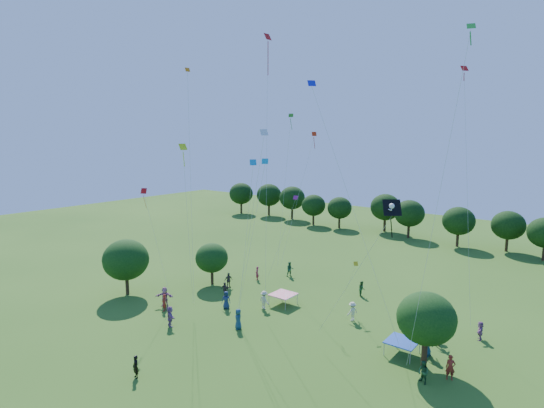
{
  "coord_description": "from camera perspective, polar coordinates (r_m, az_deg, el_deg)",
  "views": [
    {
      "loc": [
        20.91,
        -12.51,
        16.24
      ],
      "look_at": [
        0.0,
        14.0,
        11.0
      ],
      "focal_mm": 28.0,
      "sensor_mm": 36.0,
      "label": 1
    }
  ],
  "objects": [
    {
      "name": "small_kite_4",
      "position": [
        30.75,
        8.36,
        7.01
      ],
      "size": [
        6.57,
        2.91,
        19.02
      ],
      "color": "#1119B2"
    },
    {
      "name": "small_kite_12",
      "position": [
        35.05,
        -2.99,
        1.07
      ],
      "size": [
        2.12,
        0.57,
        13.25
      ],
      "color": "#1384C6"
    },
    {
      "name": "crowd_person_0",
      "position": [
        42.0,
        -6.19,
        -12.7
      ],
      "size": [
        0.97,
        0.86,
        1.73
      ],
      "primitive_type": "imported",
      "rotation": [
        0.0,
        0.0,
        0.59
      ],
      "color": "navy",
      "rests_on": "ground"
    },
    {
      "name": "crowd_person_15",
      "position": [
        38.53,
        20.86,
        -15.25
      ],
      "size": [
        0.86,
        1.28,
        1.79
      ],
      "primitive_type": "imported",
      "rotation": [
        0.0,
        0.0,
        1.88
      ],
      "color": "beige",
      "rests_on": "ground"
    },
    {
      "name": "crowd_person_1",
      "position": [
        49.69,
        -2.02,
        -9.3
      ],
      "size": [
        0.6,
        0.7,
        1.58
      ],
      "primitive_type": "imported",
      "rotation": [
        0.0,
        0.0,
        5.16
      ],
      "color": "#9A1C3E",
      "rests_on": "ground"
    },
    {
      "name": "crowd_person_3",
      "position": [
        41.68,
        -1.06,
        -12.78
      ],
      "size": [
        1.24,
        0.7,
        1.79
      ],
      "primitive_type": "imported",
      "rotation": [
        0.0,
        0.0,
        2.99
      ],
      "color": "beige",
      "rests_on": "ground"
    },
    {
      "name": "crowd_person_11",
      "position": [
        39.21,
        -13.55,
        -14.46
      ],
      "size": [
        1.78,
        1.31,
        1.81
      ],
      "primitive_type": "imported",
      "rotation": [
        0.0,
        0.0,
        2.67
      ],
      "color": "#86518C",
      "rests_on": "ground"
    },
    {
      "name": "crowd_person_6",
      "position": [
        37.82,
        -4.56,
        -15.15
      ],
      "size": [
        0.98,
        0.93,
        1.78
      ],
      "primitive_type": "imported",
      "rotation": [
        0.0,
        0.0,
        5.58
      ],
      "color": "navy",
      "rests_on": "ground"
    },
    {
      "name": "tent_blue",
      "position": [
        35.1,
        17.11,
        -17.26
      ],
      "size": [
        2.2,
        2.2,
        1.1
      ],
      "color": "#1B45B1",
      "rests_on": "ground"
    },
    {
      "name": "treeline",
      "position": [
        72.63,
        19.54,
        -1.32
      ],
      "size": [
        88.01,
        8.77,
        6.77
      ],
      "color": "#422B19",
      "rests_on": "ground"
    },
    {
      "name": "crowd_person_4",
      "position": [
        47.46,
        -5.87,
        -10.16
      ],
      "size": [
        0.69,
        1.07,
        1.68
      ],
      "primitive_type": "imported",
      "rotation": [
        0.0,
        0.0,
        1.31
      ],
      "color": "#403633",
      "rests_on": "ground"
    },
    {
      "name": "small_kite_5",
      "position": [
        45.18,
        2.46,
        -1.26
      ],
      "size": [
        2.88,
        1.55,
        8.95
      ],
      "color": "#8B176D"
    },
    {
      "name": "red_high_kite",
      "position": [
        40.58,
        -0.63,
        15.2
      ],
      "size": [
        3.04,
        4.25,
        24.58
      ],
      "color": "red"
    },
    {
      "name": "pirate_kite",
      "position": [
        26.12,
        15.49,
        -1.02
      ],
      "size": [
        7.42,
        3.73,
        11.35
      ],
      "color": "black"
    },
    {
      "name": "small_kite_0",
      "position": [
        41.04,
        -16.33,
        -0.68
      ],
      "size": [
        1.51,
        1.8,
        10.39
      ],
      "color": "red"
    },
    {
      "name": "crowd_person_8",
      "position": [
        50.87,
        2.43,
        -8.76
      ],
      "size": [
        0.93,
        0.97,
        1.77
      ],
      "primitive_type": "imported",
      "rotation": [
        0.0,
        0.0,
        0.84
      ],
      "color": "#255634",
      "rests_on": "ground"
    },
    {
      "name": "crowd_person_17",
      "position": [
        43.62,
        -14.24,
        -11.97
      ],
      "size": [
        1.85,
        1.5,
        1.92
      ],
      "primitive_type": "imported",
      "rotation": [
        0.0,
        0.0,
        0.57
      ],
      "color": "#9E5C85",
      "rests_on": "ground"
    },
    {
      "name": "near_tree_north",
      "position": [
        48.08,
        -8.11,
        -7.19
      ],
      "size": [
        3.63,
        3.63,
        4.7
      ],
      "color": "#422B19",
      "rests_on": "ground"
    },
    {
      "name": "small_kite_1",
      "position": [
        49.73,
        4.76,
        5.59
      ],
      "size": [
        2.47,
        3.9,
        15.69
      ],
      "color": "red"
    },
    {
      "name": "crowd_person_14",
      "position": [
        45.86,
        11.97,
        -11.06
      ],
      "size": [
        0.81,
        0.88,
        1.59
      ],
      "primitive_type": "imported",
      "rotation": [
        0.0,
        0.0,
        2.22
      ],
      "color": "#245626",
      "rests_on": "ground"
    },
    {
      "name": "crowd_person_9",
      "position": [
        39.86,
        10.75,
        -14.01
      ],
      "size": [
        0.87,
        1.26,
        1.76
      ],
      "primitive_type": "imported",
      "rotation": [
        0.0,
        0.0,
        4.37
      ],
      "color": "beige",
      "rests_on": "ground"
    },
    {
      "name": "crowd_person_10",
      "position": [
        37.33,
        21.46,
        -16.28
      ],
      "size": [
        0.98,
        0.91,
        1.58
      ],
      "primitive_type": "imported",
      "rotation": [
        0.0,
        0.0,
        3.83
      ],
      "color": "#36302B",
      "rests_on": "ground"
    },
    {
      "name": "crowd_person_12",
      "position": [
        35.57,
        20.16,
        -17.19
      ],
      "size": [
        0.79,
        1.06,
        1.92
      ],
      "primitive_type": "imported",
      "rotation": [
        0.0,
        0.0,
        1.24
      ],
      "color": "navy",
      "rests_on": "ground"
    },
    {
      "name": "small_kite_10",
      "position": [
        35.84,
        -11.63,
        3.51
      ],
      "size": [
        1.78,
        2.22,
        14.52
      ],
      "color": "#D5ED15"
    },
    {
      "name": "near_tree_east",
      "position": [
        32.77,
        20.04,
        -14.26
      ],
      "size": [
        4.11,
        4.11,
        5.55
      ],
      "color": "#422B19",
      "rests_on": "ground"
    },
    {
      "name": "crowd_person_2",
      "position": [
        32.05,
        19.69,
        -20.55
      ],
      "size": [
        0.89,
        0.72,
        1.58
      ],
      "primitive_type": "imported",
      "rotation": [
        0.0,
        0.0,
        5.83
      ],
      "color": "#23532A",
      "rests_on": "ground"
    },
    {
      "name": "small_kite_11",
      "position": [
        26.1,
        22.63,
        7.1
      ],
      "size": [
        3.24,
        1.74,
        20.89
      ],
      "color": "#198A22"
    },
    {
      "name": "crowd_person_13",
      "position": [
        42.55,
        -14.3,
        -12.71
      ],
      "size": [
        0.66,
        0.73,
        1.64
      ],
      "primitive_type": "imported",
      "rotation": [
        0.0,
        0.0,
        5.29
      ],
      "color": "maroon",
      "rests_on": "ground"
    },
    {
      "name": "crowd_person_16",
      "position": [
        44.89,
        -6.37,
        -11.37
      ],
      "size": [
        0.94,
        0.47,
        1.57
      ],
      "primitive_type": "imported",
      "rotation": [
        0.0,
        0.0,
        6.34
      ],
      "color": "#3D3231",
      "rests_on": "ground"
    },
    {
      "name": "near_tree_west",
      "position": [
        46.96,
        -19.06,
        -7.1
      ],
      "size": [
        4.71,
        4.71,
        5.88
      ],
      "color": "#422B19",
      "rests_on": "ground"
    },
    {
      "name": "small_kite_8",
      "position": [
        38.09,
        24.61,
        8.88
      ],
      "size": [
        2.72,
        2.66,
        20.77
      ],
      "color": "red"
    },
    {
      "name": "small_kite_6",
      "position": [
        31.91,
        -2.07,
        2.95
      ],
      "size": [
        5.44,
        2.87,
        15.59
      ],
      "color": "silver"
    },
    {
      "name": "crowd_person_7",
      "position": [
        33.09,
        22.86,
        -19.59
      ],
      "size": [
        0.76,
        0.64,
        1.74
      ],
      "primitive_type": "imported",
      "rotation": [
        0.0,
        0.0,
        0.4
      ],
      "color": "maroon",
      "rests_on": "ground"
    },
    {
      "name": "small_kite_7",
      "position": [
        34.36,
        -1.81,
        0.83
      ],
      "size": [
        3.43,
        0.56,
        13.36
      ],
      "color": "#0C90B4"
    },
    {
      "name": "small_kite_9",
      "position": [
        37.94,
        -11.0,
        6.9
      ],
      "size": [
        0.65,
        0.67,
        20.91
      ],
      "color": "orange"
    },
    {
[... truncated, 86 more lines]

